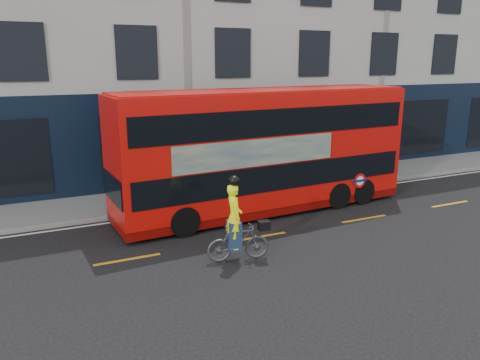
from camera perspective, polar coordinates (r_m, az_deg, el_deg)
ground at (r=13.15m, az=5.38°, el=-9.09°), size 120.00×120.00×0.00m
pavement at (r=18.70m, az=-4.60°, el=-1.67°), size 60.00×3.00×0.12m
kerb at (r=17.35m, az=-2.88°, el=-2.91°), size 60.00×0.12×0.13m
building_terrace at (r=24.23m, az=-10.57°, el=19.57°), size 50.00×10.07×15.00m
road_edge_line at (r=17.10m, az=-2.50°, el=-3.37°), size 58.00×0.10×0.01m
lane_dashes at (r=14.36m, az=2.37°, el=-6.93°), size 58.00×0.12×0.01m
bus at (r=16.33m, az=3.09°, el=3.69°), size 10.73×3.03×4.27m
cyclist at (r=12.46m, az=-0.38°, el=-6.41°), size 1.75×0.79×2.36m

